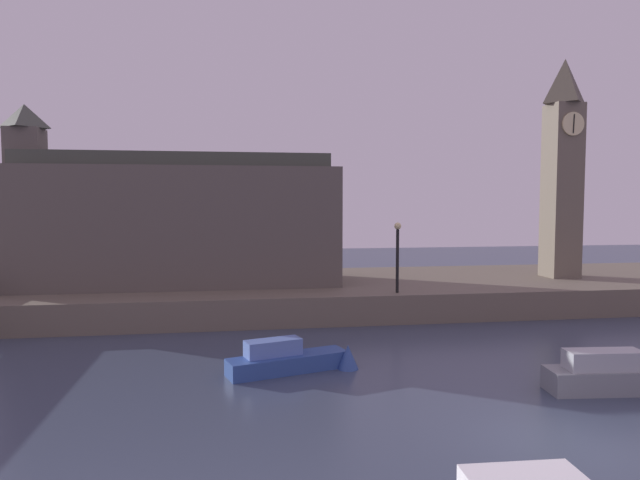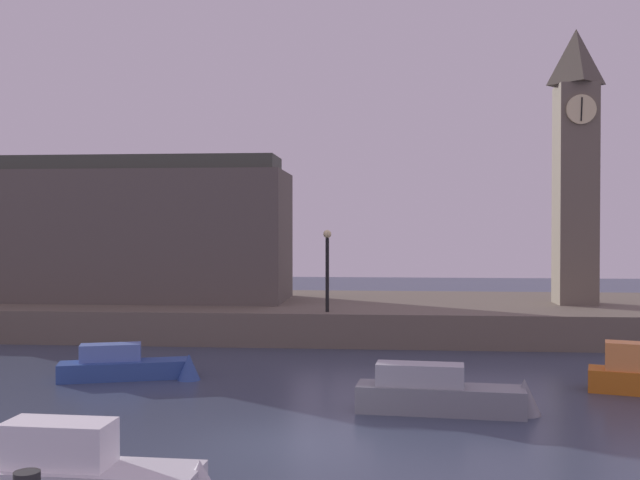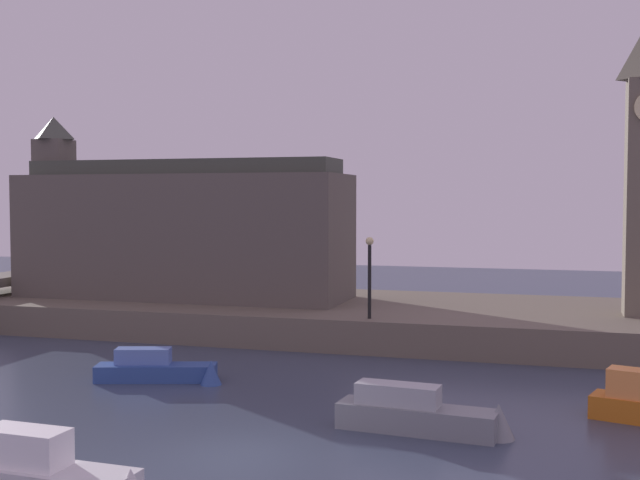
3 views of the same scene
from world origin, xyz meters
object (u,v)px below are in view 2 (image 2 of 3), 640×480
Objects in this scene: parliament_hall at (110,230)px; boat_ferry_white at (103,479)px; clock_tower at (576,162)px; boat_cruiser_grey at (453,395)px; streetlamp at (327,260)px; boat_tour_blue at (136,367)px.

boat_ferry_white is at bearing -69.53° from parliament_hall.
clock_tower is 2.52× the size of boat_cruiser_grey.
boat_ferry_white is at bearing -98.05° from streetlamp.
clock_tower is 0.75× the size of parliament_hall.
boat_tour_blue is (-6.04, -7.76, -3.36)m from streetlamp.
parliament_hall reaches higher than boat_cruiser_grey.
streetlamp is 0.74× the size of boat_ferry_white.
parliament_hall reaches higher than boat_tour_blue.
boat_cruiser_grey is at bearing -69.06° from streetlamp.
boat_ferry_white is at bearing -121.55° from clock_tower.
clock_tower reaches higher than streetlamp.
clock_tower is at bearing 34.23° from boat_tour_blue.
boat_tour_blue is at bearing -145.77° from clock_tower.
boat_tour_blue is (5.70, -12.59, -4.68)m from parliament_hall.
parliament_hall is at bearing 178.96° from clock_tower.
parliament_hall is 3.48× the size of boat_tour_blue.
parliament_hall is 14.59m from boat_tour_blue.
boat_ferry_white is at bearing -74.01° from boat_tour_blue.
streetlamp is 19.76m from boat_ferry_white.
clock_tower is at bearing -1.04° from parliament_hall.
parliament_hall is at bearing 110.47° from boat_ferry_white.
parliament_hall is at bearing 157.63° from streetlamp.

